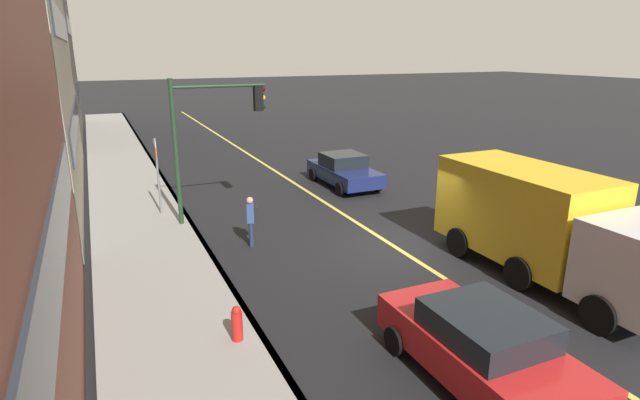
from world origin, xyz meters
The scene contains 11 objects.
ground centered at (0.00, 0.00, 0.00)m, with size 200.00×200.00×0.00m, color black.
sidewalk_slab centered at (0.00, 7.19, 0.07)m, with size 80.00×3.39×0.15m, color gray.
curb_edge centered at (0.00, 5.58, 0.07)m, with size 80.00×0.16×0.15m, color slate.
lane_stripe_center centered at (0.00, 0.00, 0.01)m, with size 80.00×0.16×0.01m, color #D8CC4C.
car_navy centered at (7.56, -1.94, 0.74)m, with size 4.38×2.07×1.48m.
car_red centered at (-6.40, 2.26, 0.78)m, with size 4.40×2.06×1.52m.
truck_yellow centered at (-3.41, -2.50, 1.58)m, with size 6.97×2.50×2.92m.
pedestrian_with_backpack centered at (2.14, 4.12, 0.94)m, with size 0.43×0.43×1.62m.
traffic_light_mast centered at (4.82, 4.61, 3.54)m, with size 0.28×3.34×5.18m.
street_sign_post centered at (6.31, 6.40, 1.76)m, with size 0.60×0.08×3.00m.
fire_hydrant centered at (-3.31, 6.10, 0.47)m, with size 0.24×0.24×0.94m.
Camera 1 is at (-12.63, 8.39, 6.09)m, focal length 28.32 mm.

